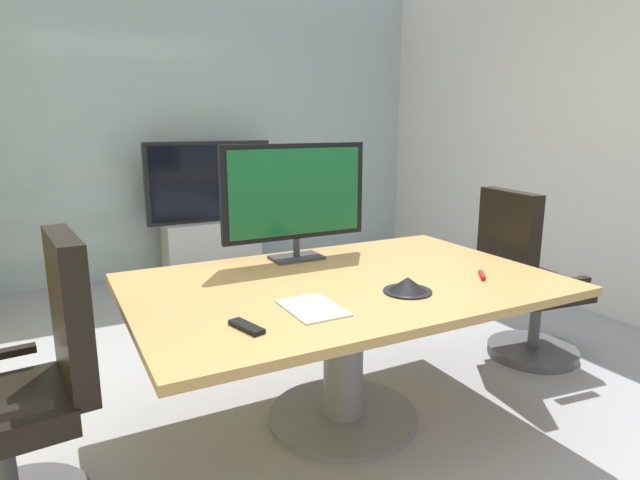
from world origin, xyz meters
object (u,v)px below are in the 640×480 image
object	(u,v)px
conference_phone	(408,286)
wall_display_unit	(212,232)
office_chair_left	(29,406)
office_chair_right	(526,290)
tv_monitor	(295,195)
conference_table	(344,313)
remote_control	(246,327)

from	to	relation	value
conference_phone	wall_display_unit	bearing A→B (deg)	89.98
office_chair_left	office_chair_right	bearing A→B (deg)	87.07
office_chair_left	wall_display_unit	distance (m)	3.25
tv_monitor	conference_table	bearing A→B (deg)	-86.55
remote_control	conference_table	bearing A→B (deg)	14.67
conference_table	conference_phone	world-z (taller)	conference_phone
conference_table	office_chair_left	distance (m)	1.38
conference_table	office_chair_right	size ratio (longest dim) A/B	1.85
office_chair_left	conference_phone	size ratio (longest dim) A/B	4.95
conference_phone	tv_monitor	bearing A→B (deg)	103.80
office_chair_right	conference_phone	distance (m)	1.31
conference_table	tv_monitor	size ratio (longest dim) A/B	2.40
office_chair_right	wall_display_unit	size ratio (longest dim) A/B	0.83
office_chair_right	tv_monitor	size ratio (longest dim) A/B	1.30
conference_table	tv_monitor	xyz separation A→B (m)	(-0.03, 0.48, 0.53)
wall_display_unit	remote_control	xyz separation A→B (m)	(-0.79, -3.19, 0.31)
conference_table	conference_phone	bearing A→B (deg)	-61.00
conference_phone	conference_table	bearing A→B (deg)	119.00
office_chair_right	conference_table	bearing A→B (deg)	100.75
office_chair_left	conference_phone	xyz separation A→B (m)	(1.54, -0.25, 0.31)
conference_table	tv_monitor	bearing A→B (deg)	93.45
tv_monitor	conference_phone	size ratio (longest dim) A/B	3.82
tv_monitor	conference_phone	world-z (taller)	tv_monitor
conference_table	remote_control	size ratio (longest dim) A/B	11.87
remote_control	wall_display_unit	bearing A→B (deg)	60.73
office_chair_left	remote_control	bearing A→B (deg)	60.78
tv_monitor	office_chair_right	bearing A→B (deg)	-15.81
conference_table	wall_display_unit	xyz separation A→B (m)	(0.16, 2.83, -0.13)
office_chair_right	tv_monitor	world-z (taller)	tv_monitor
office_chair_right	remote_control	distance (m)	2.08
wall_display_unit	remote_control	distance (m)	3.30
conference_phone	remote_control	world-z (taller)	conference_phone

